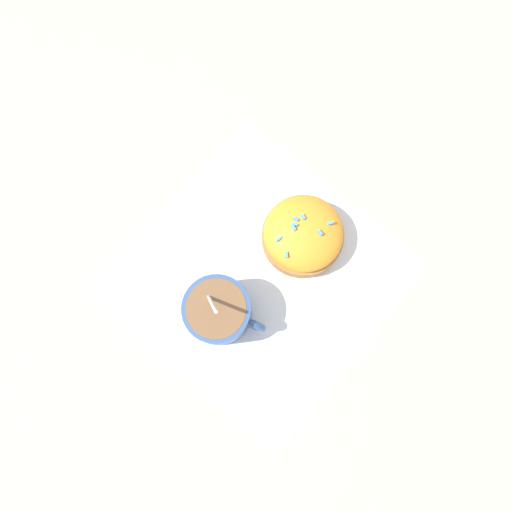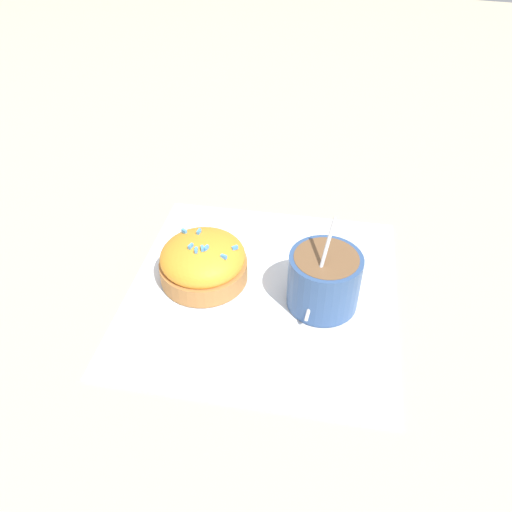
# 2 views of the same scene
# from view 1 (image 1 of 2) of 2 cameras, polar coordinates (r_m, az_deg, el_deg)

# --- Properties ---
(ground_plane) EXTENTS (3.00, 3.00, 0.00)m
(ground_plane) POSITION_cam_1_polar(r_m,az_deg,el_deg) (0.64, 0.52, -2.40)
(ground_plane) COLOR #C6B793
(paper_napkin) EXTENTS (0.34, 0.35, 0.00)m
(paper_napkin) POSITION_cam_1_polar(r_m,az_deg,el_deg) (0.64, 0.52, -2.38)
(paper_napkin) COLOR white
(paper_napkin) RESTS_ON ground_plane
(coffee_cup) EXTENTS (0.08, 0.10, 0.11)m
(coffee_cup) POSITION_cam_1_polar(r_m,az_deg,el_deg) (0.60, -4.55, -6.01)
(coffee_cup) COLOR #335184
(coffee_cup) RESTS_ON paper_napkin
(frosted_pastry) EXTENTS (0.10, 0.10, 0.06)m
(frosted_pastry) POSITION_cam_1_polar(r_m,az_deg,el_deg) (0.63, 5.49, 2.34)
(frosted_pastry) COLOR #B2753D
(frosted_pastry) RESTS_ON paper_napkin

